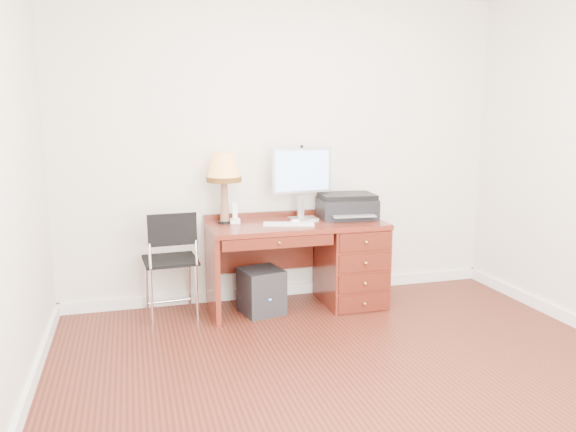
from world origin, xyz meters
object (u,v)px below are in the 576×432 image
object	(u,v)px
leg_lamp	(224,172)
chair	(171,254)
phone	(235,217)
desk	(331,258)
printer	(347,206)
monitor	(302,175)
equipment_box	(261,291)

from	to	relation	value
leg_lamp	chair	distance (m)	0.81
phone	chair	xyz separation A→B (m)	(-0.56, -0.11, -0.26)
desk	phone	xyz separation A→B (m)	(-0.83, 0.12, 0.39)
desk	printer	bearing A→B (deg)	27.89
phone	chair	distance (m)	0.62
printer	leg_lamp	distance (m)	1.14
leg_lamp	phone	world-z (taller)	leg_lamp
monitor	equipment_box	size ratio (longest dim) A/B	1.64
desk	phone	bearing A→B (deg)	171.99
desk	leg_lamp	xyz separation A→B (m)	(-0.92, 0.14, 0.77)
chair	leg_lamp	bearing A→B (deg)	12.13
printer	equipment_box	world-z (taller)	printer
printer	phone	xyz separation A→B (m)	(-1.00, 0.03, -0.06)
equipment_box	printer	bearing A→B (deg)	-1.37
phone	monitor	bearing A→B (deg)	10.88
desk	leg_lamp	world-z (taller)	leg_lamp
desk	chair	world-z (taller)	chair
chair	equipment_box	distance (m)	0.82
desk	monitor	world-z (taller)	monitor
desk	chair	bearing A→B (deg)	179.90
desk	equipment_box	size ratio (longest dim) A/B	3.95
leg_lamp	equipment_box	size ratio (longest dim) A/B	1.57
phone	equipment_box	size ratio (longest dim) A/B	0.46
phone	equipment_box	xyz separation A→B (m)	(0.18, -0.18, -0.61)
desk	printer	world-z (taller)	printer
monitor	phone	xyz separation A→B (m)	(-0.60, -0.03, -0.34)
leg_lamp	monitor	bearing A→B (deg)	0.98
printer	leg_lamp	size ratio (longest dim) A/B	0.88
chair	phone	bearing A→B (deg)	8.02
monitor	chair	size ratio (longest dim) A/B	0.69
desk	phone	distance (m)	0.93
monitor	phone	distance (m)	0.69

